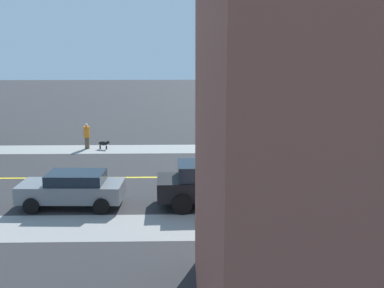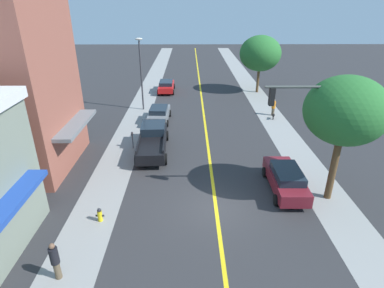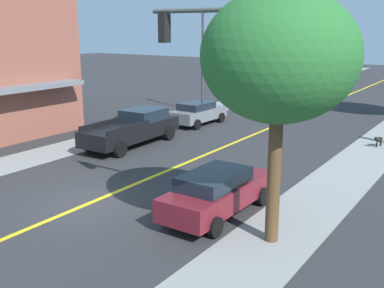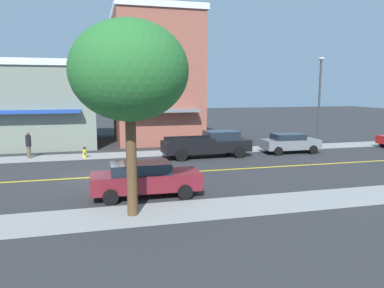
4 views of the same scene
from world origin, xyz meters
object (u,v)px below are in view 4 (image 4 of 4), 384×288
(street_tree_right_corner, at_px, (129,72))
(fire_hydrant, at_px, (85,152))
(pedestrian_black_shirt, at_px, (28,144))
(grey_sedan_left_curb, at_px, (290,143))
(street_lamp, at_px, (320,93))
(parking_meter, at_px, (209,141))
(black_pickup_truck, at_px, (209,144))
(traffic_light_mast, at_px, (129,92))
(maroon_sedan_right_curb, at_px, (145,178))

(street_tree_right_corner, xyz_separation_m, fire_hydrant, (-12.74, -2.03, -4.92))
(fire_hydrant, xyz_separation_m, pedestrian_black_shirt, (-0.79, -3.69, 0.57))
(grey_sedan_left_curb, bearing_deg, street_lamp, 30.69)
(parking_meter, bearing_deg, black_pickup_truck, -16.34)
(street_tree_right_corner, relative_size, grey_sedan_left_curb, 1.69)
(traffic_light_mast, height_order, street_lamp, street_lamp)
(black_pickup_truck, bearing_deg, grey_sedan_left_curb, -1.37)
(pedestrian_black_shirt, bearing_deg, street_lamp, -26.70)
(pedestrian_black_shirt, bearing_deg, black_pickup_truck, -37.59)
(fire_hydrant, bearing_deg, street_lamp, 90.47)
(grey_sedan_left_curb, xyz_separation_m, pedestrian_black_shirt, (-2.62, -18.41, 0.19))
(traffic_light_mast, distance_m, pedestrian_black_shirt, 14.10)
(parking_meter, bearing_deg, traffic_light_mast, -31.07)
(traffic_light_mast, height_order, maroon_sedan_right_curb, traffic_light_mast)
(traffic_light_mast, relative_size, street_lamp, 0.96)
(street_tree_right_corner, height_order, pedestrian_black_shirt, street_tree_right_corner)
(grey_sedan_left_curb, bearing_deg, parking_meter, 167.07)
(parking_meter, height_order, traffic_light_mast, traffic_light_mast)
(fire_hydrant, bearing_deg, pedestrian_black_shirt, -102.06)
(street_lamp, bearing_deg, maroon_sedan_right_curb, -55.76)
(parking_meter, distance_m, traffic_light_mast, 13.67)
(black_pickup_truck, bearing_deg, pedestrian_black_shirt, 165.40)
(fire_hydrant, height_order, parking_meter, parking_meter)
(parking_meter, relative_size, pedestrian_black_shirt, 0.73)
(fire_hydrant, distance_m, grey_sedan_left_curb, 14.84)
(street_tree_right_corner, distance_m, black_pickup_truck, 13.32)
(parking_meter, bearing_deg, grey_sedan_left_curb, 75.08)
(grey_sedan_left_curb, bearing_deg, pedestrian_black_shirt, 173.89)
(street_lamp, bearing_deg, black_pickup_truck, -78.31)
(traffic_light_mast, height_order, black_pickup_truck, traffic_light_mast)
(street_tree_right_corner, xyz_separation_m, traffic_light_mast, (-1.20, 0.07, -0.72))
(maroon_sedan_right_curb, distance_m, grey_sedan_left_curb, 14.69)
(traffic_light_mast, bearing_deg, maroon_sedan_right_curb, -32.25)
(street_tree_right_corner, bearing_deg, maroon_sedan_right_curb, 161.48)
(street_tree_right_corner, distance_m, fire_hydrant, 13.81)
(fire_hydrant, bearing_deg, maroon_sedan_right_curb, 15.07)
(black_pickup_truck, relative_size, pedestrian_black_shirt, 3.42)
(traffic_light_mast, bearing_deg, grey_sedan_left_curb, -52.43)
(black_pickup_truck, bearing_deg, parking_meter, 71.61)
(street_tree_right_corner, bearing_deg, pedestrian_black_shirt, -157.10)
(street_tree_right_corner, distance_m, pedestrian_black_shirt, 15.32)
(street_tree_right_corner, bearing_deg, fire_hydrant, -170.96)
(traffic_light_mast, height_order, pedestrian_black_shirt, traffic_light_mast)
(traffic_light_mast, height_order, grey_sedan_left_curb, traffic_light_mast)
(street_tree_right_corner, relative_size, fire_hydrant, 9.20)
(maroon_sedan_right_curb, bearing_deg, street_tree_right_corner, -107.73)
(traffic_light_mast, xyz_separation_m, grey_sedan_left_curb, (-9.71, 12.62, -3.82))
(street_lamp, xyz_separation_m, pedestrian_black_shirt, (-0.64, -22.03, -3.43))
(traffic_light_mast, bearing_deg, street_lamp, -54.25)
(parking_meter, height_order, street_lamp, street_lamp)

